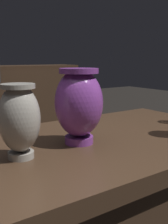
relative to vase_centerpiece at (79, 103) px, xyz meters
name	(u,v)px	position (x,y,z in m)	size (l,w,h in m)	color
vase_centerpiece	(79,103)	(0.00, 0.00, 0.00)	(0.15, 0.15, 0.24)	#7A388E
vase_right_accent	(19,119)	(-0.21, -0.02, -0.02)	(0.11, 0.11, 0.21)	gray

